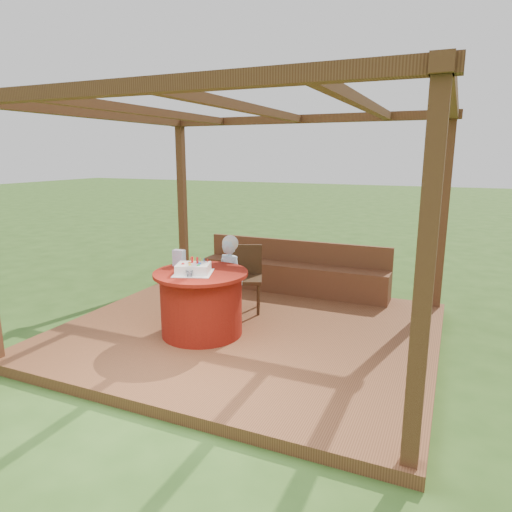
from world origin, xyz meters
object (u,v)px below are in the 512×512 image
Objects in this scene: birthday_cake at (193,268)px; drinking_glass at (189,274)px; chair at (246,274)px; bench at (293,275)px; table at (202,302)px; elderly_woman at (231,276)px; gift_bag at (179,258)px.

drinking_glass is at bearing -73.74° from birthday_cake.
birthday_cake is (-0.14, -1.14, 0.33)m from chair.
table is (-0.44, -2.11, 0.13)m from bench.
chair is at bearing 85.88° from drinking_glass.
table is 2.04× the size of birthday_cake.
bench is at bearing 77.74° from birthday_cake.
bench is at bearing 78.27° from table.
table is 1.25× the size of chair.
birthday_cake is 6.46× the size of drinking_glass.
bench is at bearing 76.18° from elderly_woman.
drinking_glass is at bearing -88.56° from table.
gift_bag is (-0.36, 0.25, 0.04)m from birthday_cake.
chair is at bearing 84.50° from table.
birthday_cake is at bearing -97.09° from chair.
birthday_cake reaches higher than drinking_glass.
chair is at bearing -107.61° from bench.
drinking_glass is (0.41, -0.42, -0.06)m from gift_bag.
table is at bearing -23.14° from gift_bag.
birthday_cake is 0.44m from gift_bag.
birthday_cake is at bearing -102.26° from bench.
table is at bearing -95.50° from chair.
elderly_woman reaches higher than gift_bag.
gift_bag is at bearing -113.17° from bench.
drinking_glass reaches higher than bench.
gift_bag is at bearing 158.90° from table.
birthday_cake reaches higher than chair.
elderly_woman reaches higher than drinking_glass.
bench is 2.21m from gift_bag.
elderly_woman is at bearing 85.62° from drinking_glass.
chair is at bearing 86.47° from elderly_woman.
chair is 1.20m from birthday_cake.
bench is 35.05× the size of drinking_glass.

